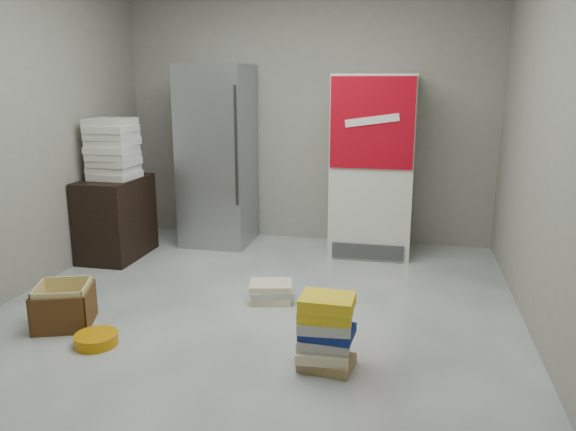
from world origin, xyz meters
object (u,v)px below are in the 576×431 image
(steel_fridge, at_px, (218,156))
(cardboard_box, at_px, (64,308))
(coke_cooler, at_px, (373,165))
(phonebook_stack_main, at_px, (326,332))
(wood_shelf, at_px, (116,218))

(steel_fridge, height_order, cardboard_box, steel_fridge)
(coke_cooler, relative_size, phonebook_stack_main, 3.79)
(coke_cooler, bearing_deg, steel_fridge, 179.82)
(steel_fridge, relative_size, cardboard_box, 3.84)
(cardboard_box, bearing_deg, steel_fridge, 60.57)
(phonebook_stack_main, xyz_separation_m, cardboard_box, (-1.95, 0.21, -0.11))
(wood_shelf, bearing_deg, steel_fridge, 41.31)
(wood_shelf, xyz_separation_m, phonebook_stack_main, (2.39, -1.79, -0.16))
(steel_fridge, xyz_separation_m, cardboard_box, (-0.38, -2.32, -0.82))
(cardboard_box, bearing_deg, phonebook_stack_main, -26.04)
(coke_cooler, xyz_separation_m, phonebook_stack_main, (-0.09, -2.52, -0.67))
(phonebook_stack_main, height_order, cardboard_box, phonebook_stack_main)
(phonebook_stack_main, bearing_deg, wood_shelf, 144.96)
(steel_fridge, distance_m, cardboard_box, 2.49)
(coke_cooler, distance_m, wood_shelf, 2.63)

